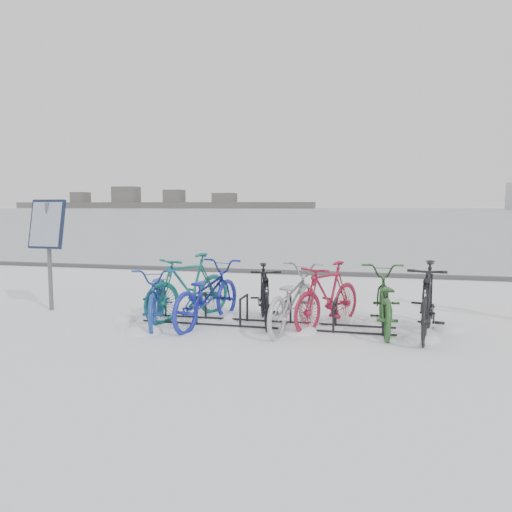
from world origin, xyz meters
TOP-DOWN VIEW (x-y plane):
  - ground at (0.00, 0.00)m, footprint 900.00×900.00m
  - ice_sheet at (0.00, 155.00)m, footprint 400.00×298.00m
  - quay_edge at (0.00, 5.90)m, footprint 400.00×0.25m
  - bike_rack at (0.00, 0.00)m, footprint 4.00×0.48m
  - info_board at (-4.04, 0.21)m, footprint 0.68×0.28m
  - shoreline at (-122.02, 260.00)m, footprint 180.00×12.00m
  - bike_0 at (-1.72, -0.25)m, footprint 1.20×1.97m
  - bike_1 at (-1.38, 0.24)m, footprint 1.33×1.89m
  - bike_2 at (-0.95, -0.10)m, footprint 1.05×2.07m
  - bike_3 at (-0.06, 0.17)m, footprint 0.90×1.71m
  - bike_4 at (0.44, -0.11)m, footprint 1.03×2.03m
  - bike_5 at (0.96, 0.15)m, footprint 1.26×1.77m
  - bike_6 at (1.81, 0.16)m, footprint 0.75×1.93m
  - bike_7 at (2.42, -0.05)m, footprint 0.81×1.92m
  - snow_drifts at (0.32, -0.10)m, footprint 5.57×1.95m

SIDE VIEW (x-z plane):
  - ground at x=0.00m, z-range 0.00..0.00m
  - snow_drifts at x=0.32m, z-range -0.11..0.11m
  - ice_sheet at x=0.00m, z-range 0.00..0.02m
  - quay_edge at x=0.00m, z-range 0.00..0.10m
  - bike_rack at x=0.00m, z-range -0.05..0.41m
  - bike_0 at x=-1.72m, z-range 0.00..0.97m
  - bike_3 at x=-0.06m, z-range 0.00..0.99m
  - bike_6 at x=1.81m, z-range 0.00..1.00m
  - bike_4 at x=0.44m, z-range 0.00..1.02m
  - bike_2 at x=-0.95m, z-range 0.00..1.04m
  - bike_5 at x=0.96m, z-range 0.00..1.05m
  - bike_1 at x=-1.38m, z-range 0.00..1.12m
  - bike_7 at x=2.42m, z-range 0.00..1.12m
  - info_board at x=-4.04m, z-range 0.44..2.44m
  - shoreline at x=-122.02m, z-range -1.96..7.54m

